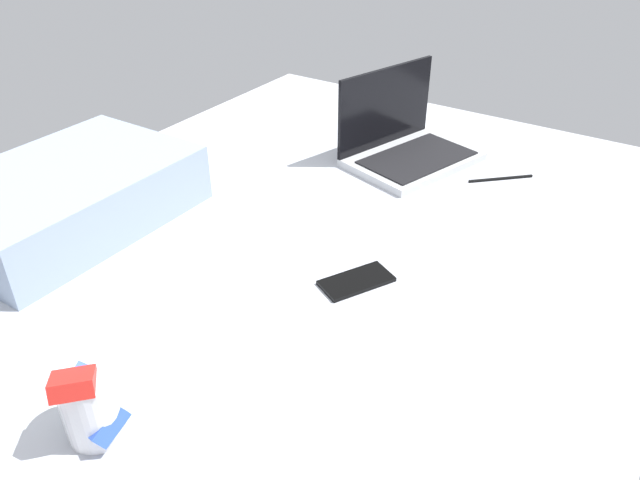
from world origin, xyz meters
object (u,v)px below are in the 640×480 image
at_px(laptop, 405,144).
at_px(cell_phone, 356,281).
at_px(snack_cup, 92,401).
at_px(pillow, 67,196).

height_order(laptop, cell_phone, laptop).
xyz_separation_m(snack_cup, pillow, (0.36, 0.52, 0.01)).
bearing_deg(snack_cup, cell_phone, -14.09).
distance_m(snack_cup, pillow, 0.63).
distance_m(laptop, cell_phone, 0.58).
relative_size(laptop, pillow, 0.73).
xyz_separation_m(laptop, snack_cup, (-1.06, -0.05, 0.02)).
bearing_deg(snack_cup, pillow, 55.24).
bearing_deg(pillow, laptop, -33.99).
bearing_deg(pillow, snack_cup, -124.76).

